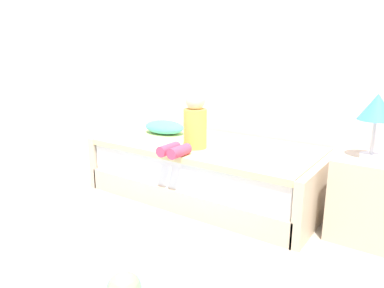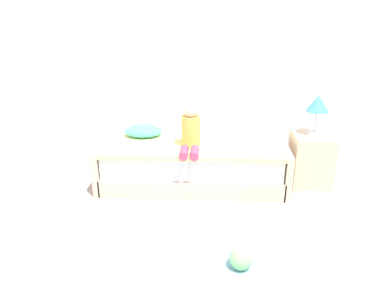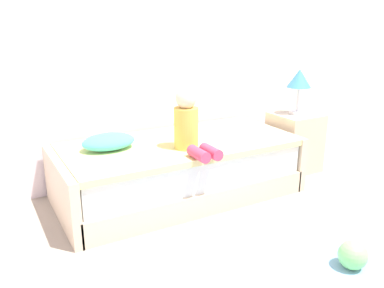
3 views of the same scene
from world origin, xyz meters
name	(u,v)px [view 1 (image 1 of 3)]	position (x,y,z in m)	size (l,w,h in m)	color
wall_rear	(304,36)	(0.00, 2.60, 1.45)	(7.20, 0.10, 2.90)	white
bed	(207,170)	(-0.62, 2.00, 0.25)	(2.11, 1.00, 0.50)	beige
nightstand	(365,198)	(0.73, 1.98, 0.30)	(0.44, 0.44, 0.60)	beige
table_lamp	(377,110)	(0.73, 1.98, 0.94)	(0.24, 0.24, 0.45)	silver
child_figure	(192,126)	(-0.63, 1.77, 0.70)	(0.20, 0.51, 0.50)	gold
pillow	(164,127)	(-1.21, 2.10, 0.56)	(0.44, 0.30, 0.13)	#4CCCBC
area_rug	(87,250)	(-0.76, 0.70, 0.00)	(1.60, 1.10, 0.01)	#7AA8CC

